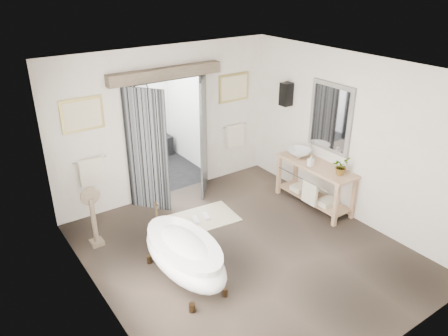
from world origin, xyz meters
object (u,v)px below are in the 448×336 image
at_px(vanity, 314,182).
at_px(basin, 299,153).
at_px(rug, 203,218).
at_px(clawfoot_tub, 184,254).

xyz_separation_m(vanity, basin, (-0.02, 0.44, 0.43)).
bearing_deg(basin, rug, 148.90).
height_order(vanity, basin, basin).
distance_m(clawfoot_tub, vanity, 3.11).
distance_m(vanity, rug, 2.18).
bearing_deg(rug, vanity, -21.65).
bearing_deg(vanity, clawfoot_tub, -171.25).
distance_m(clawfoot_tub, basin, 3.23).
relative_size(clawfoot_tub, vanity, 1.13).
relative_size(rug, basin, 2.56).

